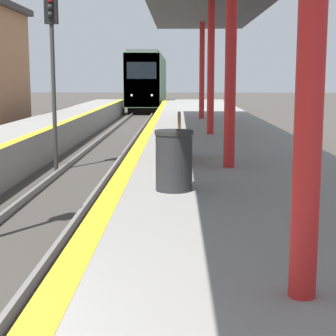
# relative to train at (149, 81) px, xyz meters

# --- Properties ---
(train) EXTENTS (2.62, 19.43, 4.68)m
(train) POSITION_rel_train_xyz_m (0.00, 0.00, 0.00)
(train) COLOR black
(train) RESTS_ON ground
(signal_mid) EXTENTS (0.36, 0.31, 5.06)m
(signal_mid) POSITION_rel_train_xyz_m (-0.97, -33.56, 1.12)
(signal_mid) COLOR #2D2D2D
(signal_mid) RESTS_ON ground
(trash_bin) EXTENTS (0.56, 0.56, 0.88)m
(trash_bin) POSITION_rel_train_xyz_m (2.53, -41.58, -0.89)
(trash_bin) COLOR #262628
(trash_bin) RESTS_ON platform_right
(bench) EXTENTS (0.44, 1.71, 0.92)m
(bench) POSITION_rel_train_xyz_m (2.49, -38.56, -0.85)
(bench) COLOR brown
(bench) RESTS_ON platform_right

